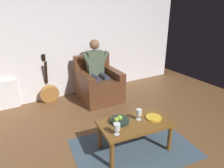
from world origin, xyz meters
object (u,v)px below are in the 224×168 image
wine_glass_far (139,113)px  fruit_bowl (119,120)px  person_seated (97,69)px  coffee_table (135,126)px  decorative_dish (154,118)px  guitar (49,92)px  armchair (99,85)px  wine_glass_near (117,127)px

wine_glass_far → fruit_bowl: 0.29m
person_seated → fruit_bowl: bearing=74.8°
coffee_table → person_seated: bearing=-100.5°
person_seated → fruit_bowl: 1.77m
person_seated → decorative_dish: person_seated is taller
wine_glass_far → fruit_bowl: (0.27, -0.07, -0.07)m
coffee_table → guitar: size_ratio=1.04×
armchair → wine_glass_far: armchair is taller
coffee_table → wine_glass_far: size_ratio=6.51×
wine_glass_near → fruit_bowl: size_ratio=0.58×
armchair → coffee_table: armchair is taller
decorative_dish → coffee_table: bearing=-9.8°
guitar → fruit_bowl: (-0.44, 2.00, 0.24)m
person_seated → wine_glass_near: 2.02m
armchair → person_seated: size_ratio=0.73×
person_seated → wine_glass_far: bearing=83.8°
armchair → coffee_table: bearing=81.1°
person_seated → armchair: bearing=90.0°
person_seated → guitar: bearing=-16.8°
fruit_bowl → guitar: bearing=-77.7°
coffee_table → wine_glass_near: size_ratio=6.80×
person_seated → coffee_table: person_seated is taller
wine_glass_near → fruit_bowl: (-0.17, -0.22, -0.07)m
wine_glass_far → armchair: bearing=-98.2°
wine_glass_far → decorative_dish: size_ratio=0.72×
armchair → decorative_dish: size_ratio=4.14×
person_seated → wine_glass_near: bearing=71.8°
fruit_bowl → person_seated: bearing=-107.1°
coffee_table → armchair: bearing=-100.7°
decorative_dish → guitar: bearing=-67.2°
coffee_table → wine_glass_far: (-0.08, -0.03, 0.17)m
coffee_table → guitar: (0.62, -2.11, -0.14)m
wine_glass_far → guitar: bearing=-71.2°
coffee_table → decorative_dish: bearing=170.2°
person_seated → guitar: 1.10m
wine_glass_near → wine_glass_far: wine_glass_far is taller
coffee_table → wine_glass_near: wine_glass_near is taller
armchair → fruit_bowl: 1.73m
coffee_table → fruit_bowl: (0.19, -0.10, 0.10)m
armchair → coffee_table: 1.77m
person_seated → coffee_table: size_ratio=1.22×
wine_glass_near → fruit_bowl: bearing=-129.0°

